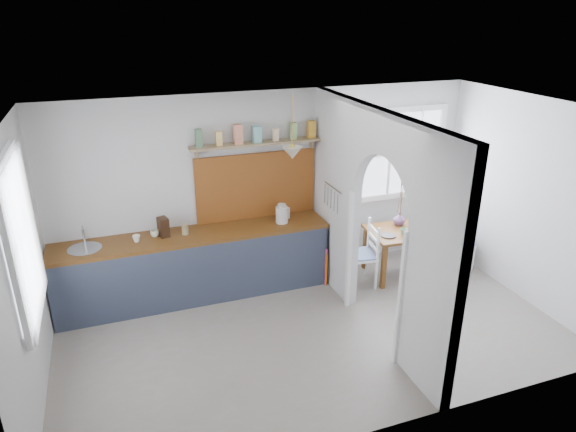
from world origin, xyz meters
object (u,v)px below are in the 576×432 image
object	(u,v)px
chair_left	(359,254)
kettle	(282,213)
vase	(399,219)
chair_right	(460,240)
dining_table	(406,252)

from	to	relation	value
chair_left	kettle	size ratio (longest dim) A/B	3.42
vase	chair_left	bearing A→B (deg)	-161.54
chair_right	vase	size ratio (longest dim) A/B	4.49
chair_right	kettle	bearing A→B (deg)	104.35
chair_left	chair_right	distance (m)	1.63
dining_table	vase	world-z (taller)	vase
kettle	chair_left	bearing A→B (deg)	-13.85
chair_left	dining_table	bearing A→B (deg)	102.46
chair_left	kettle	distance (m)	1.20
dining_table	kettle	distance (m)	1.91
dining_table	chair_left	bearing A→B (deg)	-172.65
chair_right	vase	xyz separation A→B (m)	(-0.89, 0.26, 0.36)
kettle	chair_right	bearing A→B (deg)	-0.29
chair_left	kettle	xyz separation A→B (m)	(-0.97, 0.41, 0.58)
dining_table	chair_right	xyz separation A→B (m)	(0.86, -0.06, 0.07)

